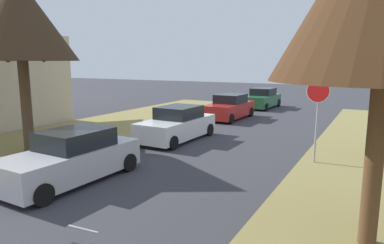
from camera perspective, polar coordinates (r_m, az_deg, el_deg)
The scene contains 6 objects.
stop_sign_far at distance 12.83m, azimuth 20.11°, elevation 2.99°, with size 0.81×0.32×2.97m.
street_tree_left_mid_a at distance 15.24m, azimuth -26.77°, elevation 15.03°, with size 4.28×4.28×6.84m.
parked_sedan_silver at distance 11.15m, azimuth -19.35°, elevation -5.65°, with size 2.04×4.45×1.57m.
parked_sedan_white at distance 16.10m, azimuth -2.49°, elevation -0.44°, with size 2.04×4.45×1.57m.
parked_sedan_red at distance 22.33m, azimuth 6.22°, elevation 2.40°, with size 2.04×4.45×1.57m.
parked_sedan_green at distance 28.16m, azimuth 11.59°, elevation 3.79°, with size 2.04×4.45×1.57m.
Camera 1 is at (5.98, 1.28, 3.59)m, focal length 32.13 mm.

